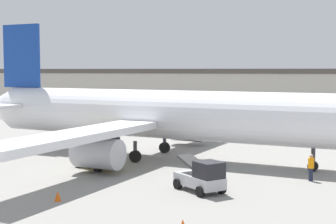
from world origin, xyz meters
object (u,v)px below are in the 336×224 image
(belt_loader_truck, at_px, (202,177))
(airplane, at_px, (158,115))
(ground_crew_worker, at_px, (311,167))
(safety_cone_near, at_px, (58,196))
(baggage_tug, at_px, (100,154))

(belt_loader_truck, bearing_deg, airplane, 161.35)
(ground_crew_worker, height_order, belt_loader_truck, belt_loader_truck)
(belt_loader_truck, distance_m, safety_cone_near, 8.03)
(baggage_tug, bearing_deg, safety_cone_near, -50.47)
(airplane, relative_size, belt_loader_truck, 11.00)
(ground_crew_worker, height_order, baggage_tug, baggage_tug)
(belt_loader_truck, height_order, safety_cone_near, belt_loader_truck)
(airplane, distance_m, belt_loader_truck, 11.92)
(airplane, relative_size, ground_crew_worker, 22.50)
(baggage_tug, xyz_separation_m, belt_loader_truck, (8.71, -4.03, -0.17))
(baggage_tug, relative_size, belt_loader_truck, 1.07)
(baggage_tug, height_order, belt_loader_truck, baggage_tug)
(ground_crew_worker, height_order, safety_cone_near, ground_crew_worker)
(airplane, distance_m, baggage_tug, 6.37)
(airplane, distance_m, ground_crew_worker, 13.10)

